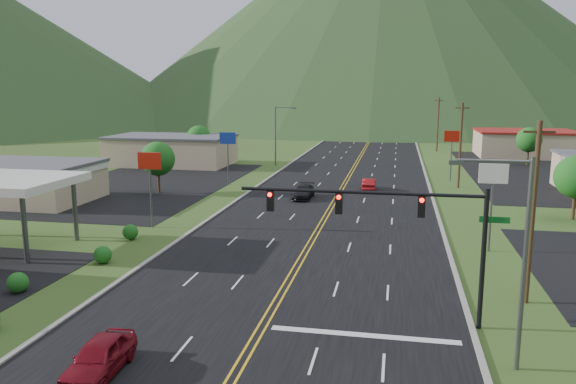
% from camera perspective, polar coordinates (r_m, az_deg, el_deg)
% --- Properties ---
extents(traffic_signal, '(13.10, 0.43, 7.00)m').
position_cam_1_polar(traffic_signal, '(28.02, 11.27, -2.73)').
color(traffic_signal, black).
rests_on(traffic_signal, ground).
extents(streetlight_east, '(3.28, 0.25, 9.00)m').
position_cam_1_polar(streetlight_east, '(24.67, 22.27, -5.48)').
color(streetlight_east, '#59595E').
rests_on(streetlight_east, ground).
extents(streetlight_west, '(3.28, 0.25, 9.00)m').
position_cam_1_polar(streetlight_west, '(85.45, -1.07, 6.15)').
color(streetlight_west, '#59595E').
rests_on(streetlight_west, ground).
extents(building_west_mid, '(14.40, 10.40, 4.10)m').
position_cam_1_polar(building_west_mid, '(64.68, -25.35, 1.14)').
color(building_west_mid, tan).
rests_on(building_west_mid, ground).
extents(building_west_far, '(18.40, 11.40, 4.50)m').
position_cam_1_polar(building_west_far, '(88.72, -11.73, 4.20)').
color(building_west_far, tan).
rests_on(building_west_far, ground).
extents(building_east_far, '(16.40, 12.40, 4.50)m').
position_cam_1_polar(building_east_far, '(105.98, 22.95, 4.58)').
color(building_east_far, tan).
rests_on(building_east_far, ground).
extents(pole_sign_west_a, '(2.00, 0.18, 6.40)m').
position_cam_1_polar(pole_sign_west_a, '(48.26, -13.87, 2.34)').
color(pole_sign_west_a, '#59595E').
rests_on(pole_sign_west_a, ground).
extents(pole_sign_west_b, '(2.00, 0.18, 6.40)m').
position_cam_1_polar(pole_sign_west_b, '(68.69, -6.15, 4.92)').
color(pole_sign_west_b, '#59595E').
rests_on(pole_sign_west_b, ground).
extents(pole_sign_east_a, '(2.00, 0.18, 6.40)m').
position_cam_1_polar(pole_sign_east_a, '(42.36, 20.10, 0.90)').
color(pole_sign_east_a, '#59595E').
rests_on(pole_sign_east_a, ground).
extents(pole_sign_east_b, '(2.00, 0.18, 6.40)m').
position_cam_1_polar(pole_sign_east_b, '(73.90, 16.33, 4.95)').
color(pole_sign_east_b, '#59595E').
rests_on(pole_sign_east_b, ground).
extents(tree_west_a, '(3.84, 3.84, 5.82)m').
position_cam_1_polar(tree_west_a, '(64.41, -13.09, 3.30)').
color(tree_west_a, '#382314').
rests_on(tree_west_a, ground).
extents(tree_west_b, '(3.84, 3.84, 5.82)m').
position_cam_1_polar(tree_west_b, '(91.18, -9.05, 5.48)').
color(tree_west_b, '#382314').
rests_on(tree_west_b, ground).
extents(tree_east_b, '(3.84, 3.84, 5.82)m').
position_cam_1_polar(tree_east_b, '(93.73, 23.29, 4.89)').
color(tree_east_b, '#382314').
rests_on(tree_east_b, ground).
extents(utility_pole_a, '(1.60, 0.28, 10.00)m').
position_cam_1_polar(utility_pole_a, '(32.78, 23.61, -1.86)').
color(utility_pole_a, '#382314').
rests_on(utility_pole_a, ground).
extents(utility_pole_b, '(1.60, 0.28, 10.00)m').
position_cam_1_polar(utility_pole_b, '(68.99, 17.11, 4.61)').
color(utility_pole_b, '#382314').
rests_on(utility_pole_b, ground).
extents(utility_pole_c, '(1.60, 0.28, 10.00)m').
position_cam_1_polar(utility_pole_c, '(108.74, 14.98, 6.70)').
color(utility_pole_c, '#382314').
rests_on(utility_pole_c, ground).
extents(utility_pole_d, '(1.60, 0.28, 10.00)m').
position_cam_1_polar(utility_pole_d, '(148.62, 13.99, 7.67)').
color(utility_pole_d, '#382314').
rests_on(utility_pole_d, ground).
extents(mountain_n, '(220.00, 220.00, 85.00)m').
position_cam_1_polar(mountain_n, '(235.42, 9.95, 17.87)').
color(mountain_n, '#253A1A').
rests_on(mountain_n, ground).
extents(car_red_near, '(1.99, 4.48, 1.50)m').
position_cam_1_polar(car_red_near, '(25.21, -18.61, -15.69)').
color(car_red_near, maroon).
rests_on(car_red_near, ground).
extents(car_dark_mid, '(2.06, 4.88, 1.40)m').
position_cam_1_polar(car_dark_mid, '(60.00, 1.55, -0.02)').
color(car_dark_mid, black).
rests_on(car_dark_mid, ground).
extents(car_red_far, '(1.52, 4.22, 1.39)m').
position_cam_1_polar(car_red_far, '(65.44, 8.23, 0.75)').
color(car_red_far, maroon).
rests_on(car_red_far, ground).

